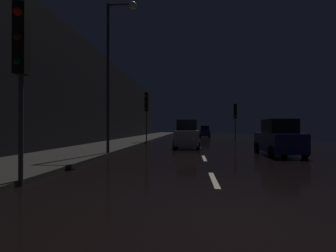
{
  "coord_description": "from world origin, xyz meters",
  "views": [
    {
      "loc": [
        -0.68,
        -4.28,
        1.55
      ],
      "look_at": [
        -3.07,
        21.5,
        1.71
      ],
      "focal_mm": 26.0,
      "sensor_mm": 36.0,
      "label": 1
    }
  ],
  "objects_px": {
    "traffic_light_far_left": "(146,106)",
    "car_approaching_headlights": "(187,135)",
    "streetlamp_overhead": "(115,56)",
    "car_parked_right_near": "(278,139)",
    "traffic_light_near_left": "(21,53)",
    "traffic_light_far_right": "(235,114)",
    "car_distant_taillights": "(205,132)"
  },
  "relations": [
    {
      "from": "streetlamp_overhead",
      "to": "car_approaching_headlights",
      "type": "xyz_separation_m",
      "value": [
        3.87,
        6.0,
        -4.53
      ]
    },
    {
      "from": "traffic_light_far_left",
      "to": "traffic_light_near_left",
      "type": "bearing_deg",
      "value": 7.13
    },
    {
      "from": "traffic_light_far_left",
      "to": "car_parked_right_near",
      "type": "xyz_separation_m",
      "value": [
        9.32,
        -9.69,
        -2.76
      ]
    },
    {
      "from": "traffic_light_near_left",
      "to": "car_approaching_headlights",
      "type": "height_order",
      "value": "traffic_light_near_left"
    },
    {
      "from": "car_approaching_headlights",
      "to": "car_parked_right_near",
      "type": "height_order",
      "value": "car_approaching_headlights"
    },
    {
      "from": "car_distant_taillights",
      "to": "car_parked_right_near",
      "type": "bearing_deg",
      "value": -174.36
    },
    {
      "from": "traffic_light_far_left",
      "to": "car_approaching_headlights",
      "type": "bearing_deg",
      "value": 47.95
    },
    {
      "from": "car_parked_right_near",
      "to": "traffic_light_far_right",
      "type": "bearing_deg",
      "value": -2.6
    },
    {
      "from": "streetlamp_overhead",
      "to": "car_distant_taillights",
      "type": "relative_size",
      "value": 2.33
    },
    {
      "from": "traffic_light_near_left",
      "to": "streetlamp_overhead",
      "type": "xyz_separation_m",
      "value": [
        0.31,
        7.11,
        1.98
      ]
    },
    {
      "from": "car_parked_right_near",
      "to": "traffic_light_far_left",
      "type": "bearing_deg",
      "value": 43.87
    },
    {
      "from": "traffic_light_far_right",
      "to": "streetlamp_overhead",
      "type": "xyz_separation_m",
      "value": [
        -9.91,
        -18.76,
        2.19
      ]
    },
    {
      "from": "streetlamp_overhead",
      "to": "traffic_light_near_left",
      "type": "bearing_deg",
      "value": -92.46
    },
    {
      "from": "car_distant_taillights",
      "to": "traffic_light_near_left",
      "type": "bearing_deg",
      "value": 168.85
    },
    {
      "from": "car_approaching_headlights",
      "to": "car_distant_taillights",
      "type": "xyz_separation_m",
      "value": [
        2.63,
        21.45,
        -0.14
      ]
    },
    {
      "from": "traffic_light_far_left",
      "to": "car_approaching_headlights",
      "type": "height_order",
      "value": "traffic_light_far_left"
    },
    {
      "from": "traffic_light_far_right",
      "to": "streetlamp_overhead",
      "type": "distance_m",
      "value": 21.33
    },
    {
      "from": "car_approaching_headlights",
      "to": "car_distant_taillights",
      "type": "bearing_deg",
      "value": 173.0
    },
    {
      "from": "traffic_light_far_left",
      "to": "streetlamp_overhead",
      "type": "distance_m",
      "value": 10.93
    },
    {
      "from": "car_approaching_headlights",
      "to": "car_distant_taillights",
      "type": "relative_size",
      "value": 1.16
    },
    {
      "from": "streetlamp_overhead",
      "to": "car_parked_right_near",
      "type": "height_order",
      "value": "streetlamp_overhead"
    },
    {
      "from": "traffic_light_far_right",
      "to": "car_approaching_headlights",
      "type": "distance_m",
      "value": 14.31
    },
    {
      "from": "traffic_light_far_right",
      "to": "streetlamp_overhead",
      "type": "bearing_deg",
      "value": -36.96
    },
    {
      "from": "traffic_light_far_right",
      "to": "traffic_light_far_left",
      "type": "distance_m",
      "value": 12.9
    },
    {
      "from": "streetlamp_overhead",
      "to": "car_parked_right_near",
      "type": "xyz_separation_m",
      "value": [
        9.11,
        1.08,
        -4.58
      ]
    },
    {
      "from": "traffic_light_far_left",
      "to": "car_distant_taillights",
      "type": "bearing_deg",
      "value": 165.49
    },
    {
      "from": "traffic_light_far_left",
      "to": "traffic_light_near_left",
      "type": "xyz_separation_m",
      "value": [
        -0.09,
        -17.89,
        -0.16
      ]
    },
    {
      "from": "traffic_light_far_right",
      "to": "car_approaching_headlights",
      "type": "xyz_separation_m",
      "value": [
        -6.04,
        -12.76,
        -2.34
      ]
    },
    {
      "from": "traffic_light_near_left",
      "to": "car_parked_right_near",
      "type": "relative_size",
      "value": 1.21
    },
    {
      "from": "streetlamp_overhead",
      "to": "traffic_light_far_right",
      "type": "bearing_deg",
      "value": 62.15
    },
    {
      "from": "streetlamp_overhead",
      "to": "car_parked_right_near",
      "type": "relative_size",
      "value": 2.13
    },
    {
      "from": "traffic_light_far_right",
      "to": "traffic_light_near_left",
      "type": "height_order",
      "value": "traffic_light_near_left"
    }
  ]
}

